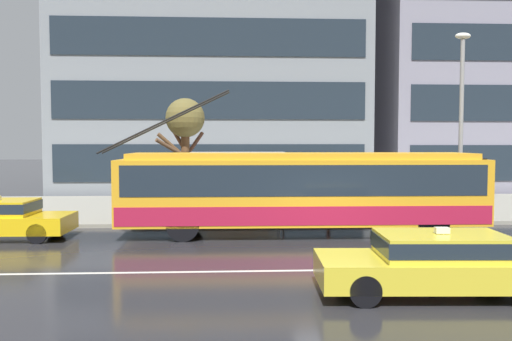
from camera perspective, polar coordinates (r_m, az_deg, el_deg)
The scene contains 14 objects.
ground_plane at distance 14.23m, azimuth 9.69°, elevation -9.58°, with size 160.00×160.00×0.00m, color #27272B.
sidewalk_slab at distance 24.24m, azimuth 4.36°, elevation -4.08°, with size 80.00×10.00×0.14m, color gray.
lane_centre_line at distance 13.09m, azimuth 10.86°, elevation -10.70°, with size 72.00×0.14×0.01m, color silver.
trolleybus at distance 17.50m, azimuth 5.04°, elevation -2.09°, with size 12.79×2.60×4.84m.
taxi_queued_behind_bus at distance 18.63m, azimuth -26.42°, elevation -4.64°, with size 4.36×1.89×1.39m.
taxi_oncoming_near at distance 11.32m, azimuth 19.22°, elevation -9.39°, with size 4.74×2.00×1.39m.
bus_shelter at distance 20.68m, azimuth -2.05°, elevation 0.30°, with size 3.79×1.81×2.58m.
pedestrian_at_shelter at distance 21.26m, azimuth -2.14°, elevation -0.30°, with size 1.60×1.60×2.07m.
pedestrian_approaching_curb at distance 20.45m, azimuth 8.00°, elevation -0.90°, with size 1.27×1.27×1.90m.
pedestrian_walking_past at distance 22.34m, azimuth 13.47°, elevation -2.11°, with size 0.50×0.50×1.64m.
pedestrian_waiting_by_pole at distance 23.12m, azimuth 15.66°, elevation -1.88°, with size 0.37×0.37×1.69m.
street_lamp at distance 21.24m, azimuth 21.71°, elevation 6.14°, with size 0.60×0.32×7.10m.
street_tree_bare at distance 21.57m, azimuth -7.85°, elevation 5.15°, with size 1.97×1.79×4.79m.
office_tower_corner_left at distance 36.77m, azimuth -4.72°, elevation 18.09°, with size 19.00×12.82×25.18m.
Camera 1 is at (-3.05, -13.54, 3.13)m, focal length 36.26 mm.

